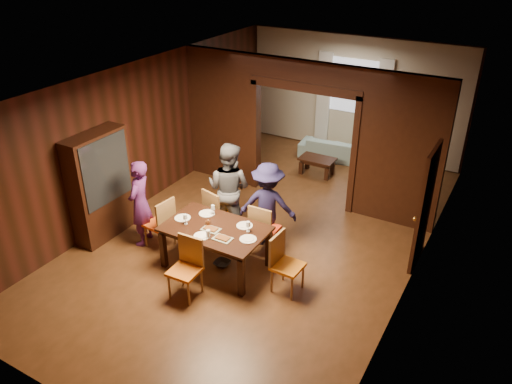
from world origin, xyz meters
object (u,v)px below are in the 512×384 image
Objects in this scene: person_grey at (229,188)px; chair_far_r at (265,228)px; dining_table at (216,247)px; chair_left at (159,222)px; chair_near at (184,269)px; chair_far_l at (220,212)px; hutch at (101,186)px; sofa at (336,149)px; coffee_table at (317,166)px; chair_right at (288,265)px; person_navy at (268,205)px; person_purple at (140,203)px.

person_grey is 1.82× the size of chair_far_r.
chair_left is (-1.21, 0.02, 0.10)m from dining_table.
chair_left is (-0.80, -1.07, -0.40)m from person_grey.
chair_far_r and chair_near have the same top height.
chair_far_r is at bearing -168.48° from chair_far_l.
chair_near is 2.50m from hutch.
sofa is 1.05× the size of dining_table.
sofa is at bearing 89.16° from dining_table.
sofa is at bearing -82.85° from chair_far_l.
person_grey is 1.82× the size of chair_far_l.
chair_far_l reaches higher than coffee_table.
hutch reaches higher than chair_left.
coffee_table is at bearing 87.57° from chair_near.
person_grey is at bearing 61.70° from chair_right.
chair_right is at bearing 32.03° from chair_near.
coffee_table is at bearing -100.57° from person_navy.
chair_right is (2.53, 0.01, 0.00)m from chair_left.
person_navy is at bearing 69.19° from dining_table.
sofa is (0.49, 4.10, -0.62)m from person_grey.
chair_far_l is at bearing 103.74° from chair_near.
chair_near is at bearing 83.46° from sofa.
chair_right is at bearing 170.05° from chair_far_l.
chair_far_r reaches higher than coffee_table.
chair_near is (1.57, -0.83, -0.31)m from person_purple.
dining_table is 0.94m from chair_far_r.
chair_left is at bearing 82.34° from person_purple.
chair_right is at bearing 3.01° from hutch.
chair_near is (-1.31, -0.89, 0.00)m from chair_right.
chair_far_r reaches higher than sofa.
person_grey is 1.82× the size of chair_left.
coffee_table is at bearing -83.91° from chair_far_r.
dining_table is at bearing 75.13° from person_purple.
dining_table is 1.74× the size of chair_near.
chair_left is at bearing 22.54° from chair_far_r.
chair_left is 1.88m from chair_far_r.
person_purple reaches higher than person_navy.
chair_far_l is at bearing 144.87° from chair_left.
person_navy is at bearing -72.18° from chair_far_r.
chair_near is at bearing 120.35° from chair_far_l.
chair_far_l is at bearing -98.77° from coffee_table.
hutch is (-1.12, -0.18, 0.52)m from chair_left.
person_navy is 1.62× the size of chair_right.
person_navy is 4.17m from sofa.
chair_left and chair_right have the same top height.
person_purple is at bearing 40.75° from person_grey.
person_grey is at bearing 118.20° from person_purple.
person_grey is at bearing -19.16° from person_navy.
chair_left is (-1.29, -5.17, 0.23)m from sofa.
hutch is (-2.41, -5.35, 0.74)m from sofa.
person_grey is 2.29m from hutch.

